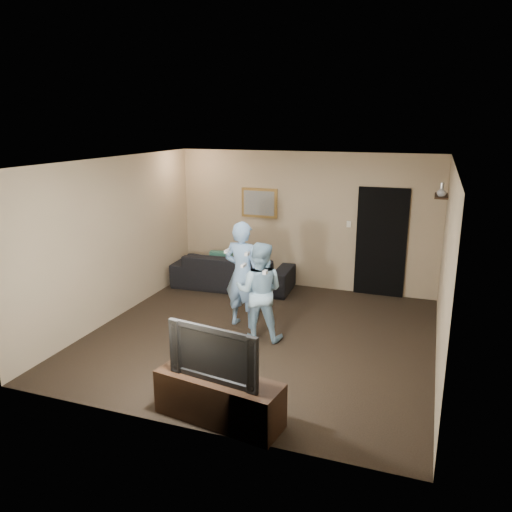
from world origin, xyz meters
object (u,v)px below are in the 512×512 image
at_px(television, 218,351).
at_px(wii_player_right, 260,291).
at_px(sofa, 233,271).
at_px(tv_console, 219,398).
at_px(wii_player_left, 242,274).

bearing_deg(television, wii_player_right, 106.40).
xyz_separation_m(sofa, tv_console, (1.55, -4.18, -0.08)).
relative_size(tv_console, wii_player_right, 0.96).
xyz_separation_m(television, wii_player_right, (-0.29, 2.13, -0.07)).
bearing_deg(television, tv_console, 8.77).
bearing_deg(sofa, tv_console, 107.67).
bearing_deg(wii_player_right, television, -82.37).
height_order(sofa, wii_player_left, wii_player_left).
relative_size(tv_console, television, 1.33).
xyz_separation_m(sofa, wii_player_left, (0.85, -1.67, 0.50)).
bearing_deg(television, sofa, 119.08).
xyz_separation_m(sofa, wii_player_right, (1.26, -2.05, 0.40)).
relative_size(sofa, wii_player_left, 1.37).
relative_size(sofa, television, 2.16).
relative_size(wii_player_left, wii_player_right, 1.14).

